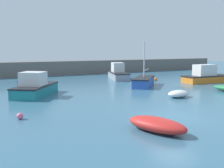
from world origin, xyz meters
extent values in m
cube|color=#38667F|center=(0.00, 0.00, -0.10)|extent=(120.00, 120.00, 0.20)
cube|color=#66605B|center=(0.00, 26.84, 1.06)|extent=(61.35, 2.65, 2.11)
ellipsoid|color=red|center=(-2.64, -1.82, 0.34)|extent=(2.35, 3.30, 0.68)
cube|color=teal|center=(-6.01, 10.46, 0.39)|extent=(4.56, 5.27, 0.79)
cube|color=black|center=(-6.01, 10.46, 0.85)|extent=(4.65, 5.38, 0.12)
cube|color=silver|center=(-6.22, 10.16, 1.41)|extent=(2.43, 2.37, 1.24)
cube|color=gray|center=(5.89, 17.78, 0.39)|extent=(3.27, 5.64, 0.79)
cube|color=black|center=(5.89, 17.78, 0.85)|extent=(3.33, 5.75, 0.12)
cube|color=silver|center=(6.00, 18.17, 1.46)|extent=(1.94, 2.37, 1.35)
cube|color=orange|center=(13.78, 10.15, 0.35)|extent=(6.18, 2.43, 0.70)
cube|color=black|center=(13.78, 10.15, 0.76)|extent=(6.30, 2.48, 0.12)
cube|color=silver|center=(13.33, 10.18, 1.40)|extent=(2.50, 1.62, 1.40)
cube|color=#2D56B7|center=(5.19, 10.80, 0.42)|extent=(4.50, 4.62, 0.84)
cube|color=black|center=(5.19, 10.80, 0.90)|extent=(4.59, 4.71, 0.12)
cylinder|color=silver|center=(5.19, 10.80, 2.79)|extent=(0.12, 0.12, 3.89)
cylinder|color=silver|center=(6.25, 11.92, 1.62)|extent=(2.18, 2.30, 0.09)
ellipsoid|color=white|center=(4.17, 4.33, 0.29)|extent=(1.96, 1.28, 0.58)
ellipsoid|color=navy|center=(-6.10, 18.20, 0.37)|extent=(1.64, 2.38, 0.73)
sphere|color=#EA668C|center=(-8.14, 3.34, 0.18)|extent=(0.37, 0.37, 0.37)
sphere|color=orange|center=(9.08, 13.94, 0.20)|extent=(0.40, 0.40, 0.40)
camera|label=1|loc=(-9.69, -11.01, 3.85)|focal=40.00mm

